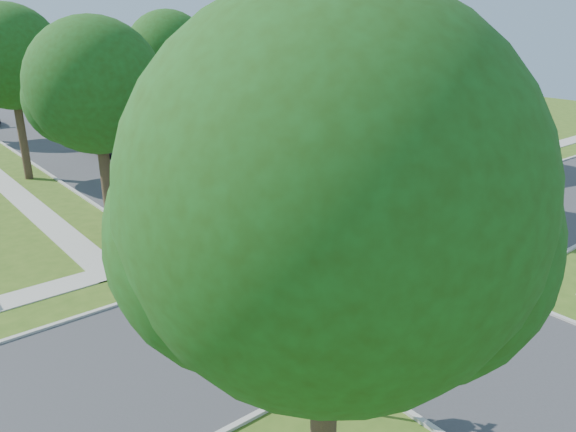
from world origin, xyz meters
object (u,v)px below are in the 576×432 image
Objects in this scene: house_ne_far at (245,102)px; car_driveway at (354,194)px; tree_sw_corner at (332,215)px; tree_ne_corner at (385,95)px; tree_e_far at (93,52)px; house_ne_near at (402,134)px; car_curb_east at (107,143)px; stop_sign_ne at (348,177)px; tree_e_near at (288,86)px; stop_sign_sw at (345,337)px; tree_e_mid at (170,58)px; tree_w_near at (98,92)px; tree_w_mid at (11,62)px.

house_ne_far is 25.54m from car_driveway.
tree_ne_corner is (13.80, 11.20, -0.67)m from tree_sw_corner.
tree_e_far is 0.64× the size of house_ne_far.
house_ne_near reaches higher than car_curb_east.
tree_e_near is at bearing 89.32° from stop_sign_ne.
tree_e_near is 16.08m from car_curb_east.
house_ne_near is at bearing 37.18° from stop_sign_sw.
tree_ne_corner is at bearing -84.55° from tree_e_mid.
car_driveway is at bearing -70.40° from tree_e_near.
house_ne_far is at bearing 58.45° from stop_sign_sw.
tree_w_near is at bearing 89.77° from stop_sign_sw.
car_driveway is (10.70, 10.20, -1.26)m from stop_sign_sw.
tree_e_far reaches higher than house_ne_near.
tree_e_far reaches higher than stop_sign_ne.
tree_e_near is at bearing -90.00° from tree_e_far.
stop_sign_sw is 0.22× the size of house_ne_far.
tree_w_near is 1.04× the size of tree_ne_corner.
car_curb_east is (-5.16, 19.70, -4.83)m from tree_ne_corner.
tree_w_near is 16.88m from car_curb_east.
house_ne_near is (11.24, 1.99, -4.13)m from tree_e_near.
stop_sign_sw is 14.84m from car_driveway.
stop_sign_sw is at bearing -135.00° from stop_sign_ne.
tree_e_near is 12.14m from house_ne_near.
tree_w_mid is 2.03× the size of car_driveway.
house_ne_near is 1.00× the size of house_ne_far.
tree_e_near is (9.45, 13.71, 3.61)m from stop_sign_sw.
house_ne_far is at bearing 65.07° from stop_sign_ne.
stop_sign_sw is 26.09m from tree_w_mid.
car_curb_east is at bearing 104.68° from tree_ne_corner.
stop_sign_ne is 19.31m from tree_w_mid.
tree_e_far is 42.77m from tree_sw_corner.
tree_ne_corner is at bearing -81.29° from car_curb_east.
tree_w_near is (0.06, 13.71, 4.08)m from stop_sign_sw.
house_ne_far reaches higher than stop_sign_sw.
house_ne_near is at bearing 10.04° from tree_e_near.
stop_sign_sw is 5.54m from tree_sw_corner.
tree_ne_corner is at bearing 39.07° from tree_sw_corner.
tree_e_mid is 16.49m from car_driveway.
tree_w_mid is at bearing 180.00° from tree_e_mid.
car_curb_east is (-14.79, 12.91, -0.75)m from house_ne_near.
tree_sw_corner reaches higher than car_driveway.
tree_w_mid is at bearing -159.57° from car_curb_east.
car_curb_east is (8.64, 30.90, -5.50)m from tree_sw_corner.
tree_e_mid reaches higher than tree_w_near.
tree_w_near is 0.66× the size of house_ne_far.
car_curb_east is (-3.55, -10.10, -5.22)m from tree_e_far.
stop_sign_ne is 0.63× the size of car_driveway.
stop_sign_sw is 0.67× the size of car_curb_east.
tree_e_near is at bearing -90.03° from tree_e_mid.
stop_sign_sw is 14.30m from tree_w_near.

